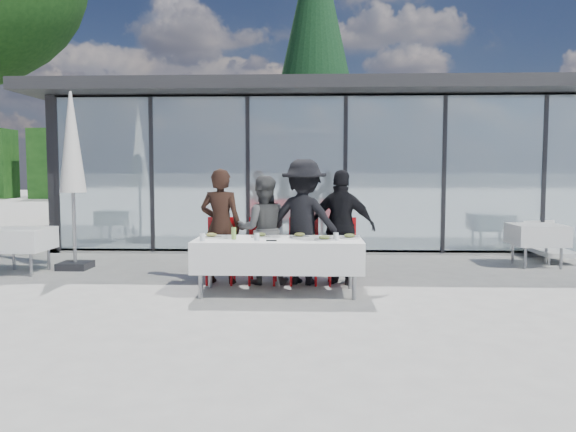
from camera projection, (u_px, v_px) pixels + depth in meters
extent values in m
plane|color=#A5A39C|center=(284.00, 299.00, 7.31)|extent=(90.00, 90.00, 0.00)
cube|color=gray|center=(372.00, 232.00, 15.20)|extent=(14.00, 8.00, 0.10)
cube|color=black|center=(359.00, 174.00, 18.96)|extent=(14.00, 0.20, 3.20)
cube|color=black|center=(119.00, 174.00, 15.35)|extent=(0.20, 8.00, 3.20)
cube|color=silver|center=(394.00, 175.00, 11.12)|extent=(13.60, 0.06, 3.10)
cube|color=#2D2D30|center=(375.00, 108.00, 14.55)|extent=(14.80, 8.80, 0.24)
cube|color=#262628|center=(58.00, 175.00, 11.39)|extent=(0.08, 0.10, 3.10)
cube|color=#262628|center=(152.00, 175.00, 11.31)|extent=(0.08, 0.10, 3.10)
cube|color=#262628|center=(248.00, 175.00, 11.24)|extent=(0.08, 0.10, 3.10)
cube|color=#262628|center=(345.00, 175.00, 11.16)|extent=(0.08, 0.10, 3.10)
cube|color=#262628|center=(444.00, 175.00, 11.08)|extent=(0.08, 0.10, 3.10)
cube|color=#262628|center=(543.00, 175.00, 11.01)|extent=(0.08, 0.10, 3.10)
cube|color=red|center=(276.00, 221.00, 13.77)|extent=(0.45, 0.45, 0.90)
cube|color=red|center=(336.00, 220.00, 14.21)|extent=(0.45, 0.45, 0.90)
cube|color=red|center=(440.00, 222.00, 13.61)|extent=(0.45, 0.45, 0.90)
cube|color=red|center=(514.00, 220.00, 14.23)|extent=(0.45, 0.45, 0.90)
cube|color=#143811|center=(85.00, 164.00, 35.59)|extent=(6.50, 2.00, 4.40)
cube|color=#143811|center=(210.00, 164.00, 35.27)|extent=(6.50, 2.00, 4.40)
cube|color=#143811|center=(337.00, 164.00, 34.96)|extent=(6.50, 2.00, 4.40)
cube|color=#143811|center=(467.00, 164.00, 34.64)|extent=(6.50, 2.00, 4.40)
cube|color=white|center=(278.00, 254.00, 7.61)|extent=(2.26, 0.96, 0.42)
cylinder|color=gray|center=(201.00, 272.00, 7.31)|extent=(0.06, 0.06, 0.71)
cylinder|color=gray|center=(354.00, 273.00, 7.23)|extent=(0.06, 0.06, 0.71)
cylinder|color=gray|center=(210.00, 263.00, 8.01)|extent=(0.06, 0.06, 0.71)
cylinder|color=gray|center=(350.00, 264.00, 7.93)|extent=(0.06, 0.06, 0.71)
imported|color=black|center=(221.00, 226.00, 8.32)|extent=(0.70, 0.70, 1.71)
cube|color=red|center=(221.00, 253.00, 8.31)|extent=(0.44, 0.44, 0.05)
cube|color=red|center=(223.00, 235.00, 8.49)|extent=(0.44, 0.04, 0.55)
cylinder|color=red|center=(207.00, 271.00, 8.15)|extent=(0.04, 0.04, 0.43)
cylinder|color=red|center=(231.00, 271.00, 8.14)|extent=(0.04, 0.04, 0.43)
cylinder|color=red|center=(211.00, 267.00, 8.51)|extent=(0.04, 0.04, 0.43)
cylinder|color=red|center=(234.00, 267.00, 8.50)|extent=(0.04, 0.04, 0.43)
imported|color=#555555|center=(263.00, 230.00, 8.30)|extent=(0.85, 0.85, 1.60)
cube|color=red|center=(263.00, 254.00, 8.28)|extent=(0.44, 0.44, 0.05)
cube|color=red|center=(264.00, 235.00, 8.46)|extent=(0.44, 0.04, 0.55)
cylinder|color=red|center=(249.00, 271.00, 8.13)|extent=(0.04, 0.04, 0.43)
cylinder|color=red|center=(274.00, 272.00, 8.11)|extent=(0.04, 0.04, 0.43)
cylinder|color=red|center=(252.00, 267.00, 8.49)|extent=(0.04, 0.04, 0.43)
cylinder|color=red|center=(276.00, 267.00, 8.47)|extent=(0.04, 0.04, 0.43)
imported|color=black|center=(304.00, 222.00, 8.26)|extent=(1.48, 1.48, 1.84)
cube|color=red|center=(304.00, 254.00, 8.26)|extent=(0.44, 0.44, 0.05)
cube|color=red|center=(304.00, 236.00, 8.44)|extent=(0.44, 0.04, 0.55)
cylinder|color=red|center=(291.00, 272.00, 8.10)|extent=(0.04, 0.04, 0.43)
cylinder|color=red|center=(316.00, 272.00, 8.09)|extent=(0.04, 0.04, 0.43)
cylinder|color=red|center=(292.00, 268.00, 8.46)|extent=(0.04, 0.04, 0.43)
cylinder|color=red|center=(316.00, 268.00, 8.45)|extent=(0.04, 0.04, 0.43)
imported|color=black|center=(342.00, 227.00, 8.25)|extent=(1.24, 1.24, 1.69)
cube|color=red|center=(342.00, 254.00, 8.24)|extent=(0.44, 0.44, 0.05)
cube|color=red|center=(341.00, 236.00, 8.42)|extent=(0.44, 0.04, 0.55)
cylinder|color=red|center=(330.00, 272.00, 8.08)|extent=(0.04, 0.04, 0.43)
cylinder|color=red|center=(355.00, 272.00, 8.07)|extent=(0.04, 0.04, 0.43)
cylinder|color=red|center=(329.00, 268.00, 8.44)|extent=(0.04, 0.04, 0.43)
cylinder|color=red|center=(353.00, 268.00, 8.43)|extent=(0.04, 0.04, 0.43)
cylinder|color=white|center=(211.00, 237.00, 7.73)|extent=(0.27, 0.27, 0.01)
ellipsoid|color=tan|center=(211.00, 235.00, 7.73)|extent=(0.15, 0.15, 0.05)
cylinder|color=white|center=(261.00, 237.00, 7.77)|extent=(0.27, 0.27, 0.01)
ellipsoid|color=#3A5D23|center=(261.00, 234.00, 7.77)|extent=(0.15, 0.15, 0.05)
cylinder|color=white|center=(300.00, 237.00, 7.77)|extent=(0.27, 0.27, 0.01)
ellipsoid|color=tan|center=(300.00, 234.00, 7.77)|extent=(0.15, 0.15, 0.05)
cylinder|color=white|center=(350.00, 238.00, 7.64)|extent=(0.27, 0.27, 0.01)
ellipsoid|color=#3A5D23|center=(350.00, 235.00, 7.64)|extent=(0.15, 0.15, 0.05)
cylinder|color=white|center=(324.00, 240.00, 7.43)|extent=(0.27, 0.27, 0.01)
ellipsoid|color=#3A5D23|center=(324.00, 237.00, 7.43)|extent=(0.15, 0.15, 0.05)
cylinder|color=#85B74C|center=(234.00, 233.00, 7.53)|extent=(0.06, 0.06, 0.16)
cylinder|color=silver|center=(257.00, 237.00, 7.41)|extent=(0.07, 0.07, 0.10)
cylinder|color=silver|center=(336.00, 236.00, 7.45)|extent=(0.07, 0.07, 0.10)
cylinder|color=silver|center=(202.00, 237.00, 7.37)|extent=(0.07, 0.07, 0.10)
cube|color=black|center=(271.00, 240.00, 7.35)|extent=(0.14, 0.03, 0.01)
cube|color=white|center=(21.00, 239.00, 9.15)|extent=(0.86, 0.86, 0.36)
cylinder|color=gray|center=(31.00, 254.00, 8.86)|extent=(0.05, 0.05, 0.72)
cylinder|color=gray|center=(14.00, 249.00, 9.48)|extent=(0.05, 0.05, 0.72)
cylinder|color=gray|center=(48.00, 249.00, 9.45)|extent=(0.05, 0.05, 0.72)
cube|color=white|center=(537.00, 235.00, 9.83)|extent=(0.86, 0.86, 0.36)
cylinder|color=gray|center=(526.00, 248.00, 9.56)|extent=(0.05, 0.05, 0.72)
cylinder|color=gray|center=(561.00, 248.00, 9.53)|extent=(0.05, 0.05, 0.72)
cylinder|color=gray|center=(513.00, 244.00, 10.16)|extent=(0.05, 0.05, 0.72)
cylinder|color=gray|center=(547.00, 244.00, 10.13)|extent=(0.05, 0.05, 0.72)
cylinder|color=red|center=(575.00, 242.00, 11.50)|extent=(0.04, 0.04, 0.43)
cube|color=black|center=(75.00, 265.00, 9.58)|extent=(0.50, 0.50, 0.12)
cylinder|color=gray|center=(73.00, 190.00, 9.48)|extent=(0.06, 0.06, 2.70)
cone|color=silver|center=(72.00, 142.00, 9.42)|extent=(0.44, 0.44, 1.69)
cube|color=silver|center=(550.00, 251.00, 10.49)|extent=(0.62, 1.31, 0.08)
cube|color=silver|center=(539.00, 233.00, 11.02)|extent=(0.60, 0.27, 0.54)
cylinder|color=silver|center=(549.00, 261.00, 9.96)|extent=(0.04, 0.04, 0.14)
cylinder|color=silver|center=(525.00, 253.00, 11.06)|extent=(0.04, 0.04, 0.14)
cylinder|color=silver|center=(551.00, 253.00, 11.04)|extent=(0.04, 0.04, 0.14)
cylinder|color=#382316|center=(315.00, 191.00, 20.16)|extent=(0.44, 0.44, 2.00)
cone|color=black|center=(315.00, 49.00, 19.78)|extent=(4.00, 4.00, 9.00)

